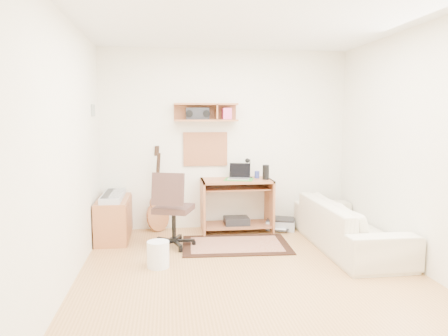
{
  "coord_description": "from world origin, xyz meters",
  "views": [
    {
      "loc": [
        -0.85,
        -4.21,
        1.64
      ],
      "look_at": [
        -0.15,
        1.05,
        1.0
      ],
      "focal_mm": 34.28,
      "sensor_mm": 36.0,
      "label": 1
    }
  ],
  "objects": [
    {
      "name": "wall_photo",
      "position": [
        -1.79,
        1.5,
        1.72
      ],
      "size": [
        0.02,
        0.2,
        0.15
      ],
      "primitive_type": "cube",
      "color": "#4C8CBF",
      "rests_on": "left_wall"
    },
    {
      "name": "task_chair",
      "position": [
        -0.78,
        1.09,
        0.49
      ],
      "size": [
        0.64,
        0.64,
        0.98
      ],
      "primitive_type": null,
      "rotation": [
        0.0,
        0.0,
        -0.33
      ],
      "color": "#3C2824",
      "rests_on": "floor"
    },
    {
      "name": "speaker",
      "position": [
        0.53,
        1.68,
        0.85
      ],
      "size": [
        0.09,
        0.09,
        0.21
      ],
      "primitive_type": "cylinder",
      "color": "black",
      "rests_on": "desk"
    },
    {
      "name": "floor",
      "position": [
        0.0,
        0.0,
        -0.01
      ],
      "size": [
        3.6,
        4.0,
        0.01
      ],
      "primitive_type": "cube",
      "color": "tan",
      "rests_on": "ground"
    },
    {
      "name": "waste_basket",
      "position": [
        -0.97,
        0.36,
        0.15
      ],
      "size": [
        0.32,
        0.32,
        0.29
      ],
      "primitive_type": "cylinder",
      "rotation": [
        0.0,
        0.0,
        -0.42
      ],
      "color": "white",
      "rests_on": "floor"
    },
    {
      "name": "cork_board",
      "position": [
        -0.3,
        1.98,
        1.17
      ],
      "size": [
        0.64,
        0.03,
        0.49
      ],
      "primitive_type": "cube",
      "color": "tan",
      "rests_on": "back_wall"
    },
    {
      "name": "printer",
      "position": [
        0.78,
        1.73,
        0.09
      ],
      "size": [
        0.5,
        0.44,
        0.15
      ],
      "primitive_type": "cube",
      "rotation": [
        0.0,
        0.0,
        -0.36
      ],
      "color": "#A5A8AA",
      "rests_on": "floor"
    },
    {
      "name": "wall_shelf",
      "position": [
        -0.3,
        1.88,
        1.7
      ],
      "size": [
        0.9,
        0.25,
        0.26
      ],
      "primitive_type": "cube",
      "color": "#AE683D",
      "rests_on": "back_wall"
    },
    {
      "name": "desk_lamp",
      "position": [
        0.34,
        1.87,
        0.89
      ],
      "size": [
        0.1,
        0.1,
        0.29
      ],
      "primitive_type": null,
      "color": "black",
      "rests_on": "desk"
    },
    {
      "name": "rug",
      "position": [
        0.0,
        1.04,
        0.01
      ],
      "size": [
        1.4,
        0.97,
        0.02
      ],
      "primitive_type": "cube",
      "rotation": [
        0.0,
        0.0,
        -0.05
      ],
      "color": "tan",
      "rests_on": "floor"
    },
    {
      "name": "ceiling",
      "position": [
        0.0,
        0.0,
        2.6
      ],
      "size": [
        3.6,
        4.0,
        0.01
      ],
      "primitive_type": "cube",
      "color": "white",
      "rests_on": "ground"
    },
    {
      "name": "laptop",
      "position": [
        0.15,
        1.71,
        0.86
      ],
      "size": [
        0.37,
        0.37,
        0.23
      ],
      "primitive_type": null,
      "rotation": [
        0.0,
        0.0,
        -0.3
      ],
      "color": "silver",
      "rests_on": "desk"
    },
    {
      "name": "boombox",
      "position": [
        -0.42,
        1.87,
        1.68
      ],
      "size": [
        0.32,
        0.15,
        0.17
      ],
      "primitive_type": "cube",
      "color": "black",
      "rests_on": "wall_shelf"
    },
    {
      "name": "sofa",
      "position": [
        1.38,
        0.75,
        0.39
      ],
      "size": [
        0.59,
        2.02,
        0.79
      ],
      "primitive_type": "imported",
      "rotation": [
        0.0,
        0.0,
        1.57
      ],
      "color": "beige",
      "rests_on": "floor"
    },
    {
      "name": "desk",
      "position": [
        0.12,
        1.73,
        0.38
      ],
      "size": [
        1.0,
        0.55,
        0.75
      ],
      "primitive_type": null,
      "color": "#AE683D",
      "rests_on": "floor"
    },
    {
      "name": "music_keyboard",
      "position": [
        -1.58,
        1.55,
        0.59
      ],
      "size": [
        0.26,
        0.83,
        0.07
      ],
      "primitive_type": "cube",
      "color": "#B2B5BA",
      "rests_on": "cabinet"
    },
    {
      "name": "back_wall",
      "position": [
        0.0,
        2.0,
        1.3
      ],
      "size": [
        3.6,
        0.01,
        2.6
      ],
      "primitive_type": "cube",
      "color": "white",
      "rests_on": "ground"
    },
    {
      "name": "left_wall",
      "position": [
        -1.8,
        0.0,
        1.3
      ],
      "size": [
        0.01,
        4.0,
        2.6
      ],
      "primitive_type": "cube",
      "color": "white",
      "rests_on": "ground"
    },
    {
      "name": "cabinet",
      "position": [
        -1.58,
        1.55,
        0.28
      ],
      "size": [
        0.4,
        0.9,
        0.55
      ],
      "primitive_type": "cube",
      "color": "#AE683D",
      "rests_on": "floor"
    },
    {
      "name": "right_wall",
      "position": [
        1.8,
        0.0,
        1.3
      ],
      "size": [
        0.01,
        4.0,
        2.6
      ],
      "primitive_type": "cube",
      "color": "white",
      "rests_on": "ground"
    },
    {
      "name": "guitar",
      "position": [
        -1.0,
        1.86,
        0.62
      ],
      "size": [
        0.38,
        0.32,
        1.23
      ],
      "primitive_type": null,
      "rotation": [
        0.0,
        0.0,
        0.43
      ],
      "color": "#9D5930",
      "rests_on": "floor"
    },
    {
      "name": "pencil_cup",
      "position": [
        0.44,
        1.83,
        0.8
      ],
      "size": [
        0.07,
        0.07,
        0.1
      ],
      "primitive_type": "cylinder",
      "color": "#303C90",
      "rests_on": "desk"
    }
  ]
}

